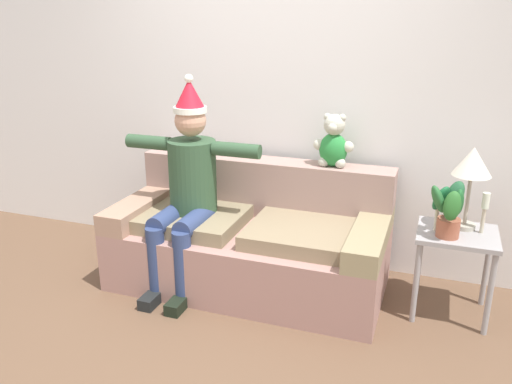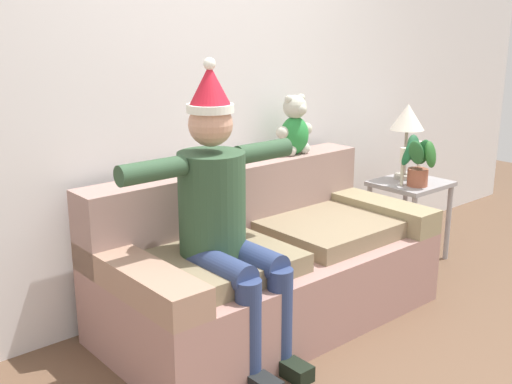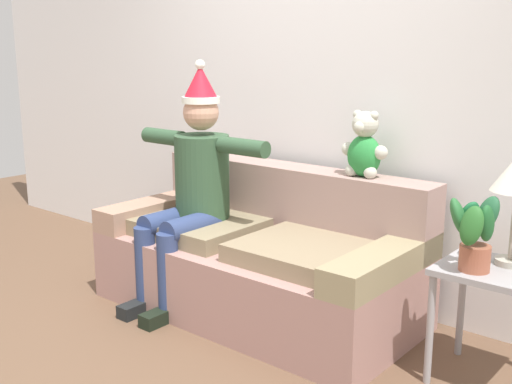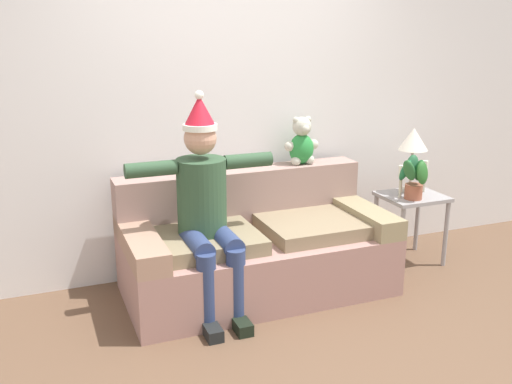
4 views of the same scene
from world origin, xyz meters
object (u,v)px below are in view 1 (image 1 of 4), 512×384
teddy_bear (333,143)px  candle_short (485,207)px  couch (252,239)px  candle_tall (438,205)px  side_table (456,247)px  potted_plant (449,208)px  person_seated (187,184)px  table_lamp (472,166)px

teddy_bear → candle_short: 1.08m
couch → candle_tall: size_ratio=7.33×
side_table → potted_plant: (-0.08, -0.10, 0.29)m
candle_tall → candle_short: (0.28, 0.06, 0.00)m
person_seated → teddy_bear: size_ratio=3.95×
table_lamp → candle_tall: (-0.17, -0.11, -0.25)m
candle_tall → side_table: bearing=8.3°
person_seated → side_table: bearing=5.7°
candle_short → side_table: bearing=-163.8°
couch → potted_plant: 1.39m
table_lamp → potted_plant: table_lamp is taller
potted_plant → person_seated: bearing=-177.3°
teddy_bear → candle_tall: bearing=-22.1°
teddy_bear → candle_tall: (0.74, -0.30, -0.27)m
teddy_bear → table_lamp: teddy_bear is taller
candle_short → potted_plant: bearing=-147.1°
teddy_bear → side_table: bearing=-17.8°
person_seated → candle_short: bearing=6.4°
teddy_bear → candle_tall: teddy_bear is taller
couch → side_table: bearing=0.4°
person_seated → candle_tall: (1.67, 0.16, -0.01)m
person_seated → candle_short: person_seated is taller
candle_tall → teddy_bear: bearing=157.9°
potted_plant → candle_short: 0.25m
person_seated → candle_tall: person_seated is taller
person_seated → table_lamp: 1.88m
candle_short → candle_tall: bearing=-167.7°
side_table → potted_plant: size_ratio=1.62×
person_seated → table_lamp: (1.85, 0.27, 0.24)m
table_lamp → candle_short: table_lamp is taller
table_lamp → potted_plant: bearing=-120.9°
side_table → candle_tall: (-0.14, -0.02, 0.27)m
couch → potted_plant: size_ratio=5.38×
couch → table_lamp: size_ratio=3.61×
person_seated → teddy_bear: person_seated is taller
candle_tall → candle_short: candle_short is taller
potted_plant → candle_tall: bearing=128.6°
person_seated → potted_plant: size_ratio=4.20×
person_seated → candle_tall: size_ratio=5.73×
teddy_bear → table_lamp: (0.91, -0.19, -0.03)m
potted_plant → teddy_bear: bearing=154.7°
potted_plant → table_lamp: bearing=59.1°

